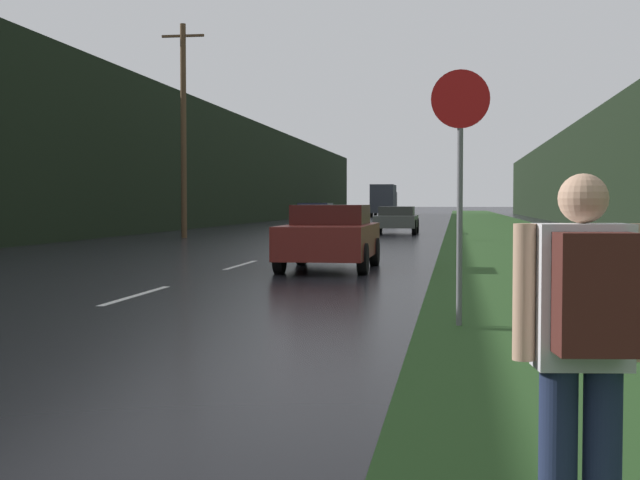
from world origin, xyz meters
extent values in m
cube|color=#26471E|center=(7.56, 40.00, 0.01)|extent=(6.00, 240.00, 0.02)
cube|color=silver|center=(0.00, 13.48, 0.00)|extent=(0.12, 3.00, 0.01)
cube|color=silver|center=(0.00, 20.48, 0.00)|extent=(0.12, 3.00, 0.01)
cube|color=silver|center=(0.00, 27.48, 0.00)|extent=(0.12, 3.00, 0.01)
cube|color=silver|center=(0.00, 34.48, 0.00)|extent=(0.12, 3.00, 0.01)
cube|color=black|center=(-10.56, 50.00, 3.73)|extent=(2.00, 140.00, 7.47)
cube|color=black|center=(13.56, 50.00, 3.31)|extent=(2.00, 140.00, 6.62)
cylinder|color=#4C3823|center=(-6.18, 35.82, 4.44)|extent=(0.24, 0.24, 8.88)
cube|color=#4C3823|center=(-6.18, 35.82, 8.38)|extent=(1.80, 0.10, 0.10)
cylinder|color=slate|center=(5.08, 10.61, 1.18)|extent=(0.07, 0.07, 2.36)
cylinder|color=#B71414|center=(5.08, 10.61, 2.71)|extent=(0.69, 0.02, 0.69)
cylinder|color=#1E2847|center=(5.45, 3.61, 0.41)|extent=(0.16, 0.16, 0.81)
cylinder|color=#1E2847|center=(5.62, 3.63, 0.41)|extent=(0.16, 0.16, 0.81)
cube|color=silver|center=(5.53, 3.62, 1.11)|extent=(0.40, 0.26, 0.59)
sphere|color=tan|center=(5.53, 3.62, 1.50)|extent=(0.20, 0.20, 0.20)
cylinder|color=tan|center=(5.30, 3.59, 1.12)|extent=(0.09, 0.09, 0.55)
cylinder|color=tan|center=(5.76, 3.65, 1.12)|extent=(0.09, 0.09, 0.55)
cube|color=#471E19|center=(5.56, 3.43, 1.14)|extent=(0.32, 0.22, 0.47)
cube|color=maroon|center=(2.28, 19.42, 0.64)|extent=(1.84, 4.32, 0.70)
cube|color=#40120F|center=(2.28, 19.64, 1.21)|extent=(1.56, 1.94, 0.43)
cylinder|color=black|center=(3.15, 18.09, 0.32)|extent=(0.20, 0.65, 0.65)
cylinder|color=black|center=(1.41, 18.09, 0.32)|extent=(0.20, 0.65, 0.65)
cylinder|color=black|center=(3.15, 20.76, 0.32)|extent=(0.20, 0.65, 0.65)
cylinder|color=black|center=(1.41, 20.76, 0.32)|extent=(0.20, 0.65, 0.65)
cube|color=#4C514C|center=(2.28, 41.95, 0.59)|extent=(1.88, 4.24, 0.55)
cube|color=#2D302D|center=(2.28, 42.16, 1.08)|extent=(1.60, 1.91, 0.42)
cylinder|color=black|center=(3.18, 40.63, 0.35)|extent=(0.20, 0.71, 0.71)
cylinder|color=black|center=(1.39, 40.63, 0.35)|extent=(0.20, 0.71, 0.71)
cylinder|color=black|center=(3.18, 43.26, 0.35)|extent=(0.20, 0.71, 0.71)
cylinder|color=black|center=(1.39, 43.26, 0.35)|extent=(0.20, 0.71, 0.71)
cube|color=#2D3856|center=(-2.28, 46.60, 0.60)|extent=(1.86, 4.77, 0.65)
cube|color=#1B2134|center=(-2.28, 46.36, 1.19)|extent=(1.58, 2.15, 0.53)
cylinder|color=black|center=(-3.16, 48.08, 0.30)|extent=(0.20, 0.61, 0.61)
cylinder|color=black|center=(-1.40, 48.08, 0.30)|extent=(0.20, 0.61, 0.61)
cylinder|color=black|center=(-3.16, 45.12, 0.30)|extent=(0.20, 0.61, 0.61)
cylinder|color=black|center=(-1.40, 45.12, 0.30)|extent=(0.20, 0.61, 0.61)
cube|color=black|center=(-2.28, 94.79, 1.49)|extent=(2.21, 2.23, 2.17)
cube|color=#333842|center=(-2.28, 91.09, 1.85)|extent=(2.33, 5.18, 2.89)
cylinder|color=black|center=(-3.39, 94.57, 0.45)|extent=(0.28, 0.90, 0.90)
cylinder|color=black|center=(-1.18, 94.57, 0.45)|extent=(0.28, 0.90, 0.90)
cylinder|color=black|center=(-3.39, 89.80, 0.45)|extent=(0.28, 0.90, 0.90)
cylinder|color=black|center=(-1.18, 89.80, 0.45)|extent=(0.28, 0.90, 0.90)
camera|label=1|loc=(5.03, -0.07, 1.48)|focal=50.00mm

